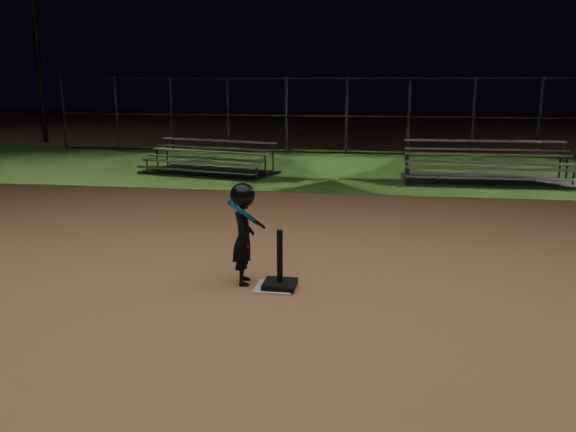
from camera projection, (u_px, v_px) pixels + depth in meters
The scene contains 9 objects.
ground at pixel (275, 288), 6.94m from camera, with size 80.00×80.00×0.00m, color #AA714D.
grass_strip at pixel (339, 167), 16.55m from camera, with size 60.00×8.00×0.01m, color #31601F.
home_plate at pixel (275, 287), 6.94m from camera, with size 0.45×0.45×0.02m, color beige.
batting_tee at pixel (280, 277), 6.91m from camera, with size 0.38×0.38×0.69m.
child_batter at pixel (243, 231), 6.98m from camera, with size 0.45×0.61×1.23m.
bleacher_left at pixel (209, 167), 15.38m from camera, with size 3.71×2.44×0.83m.
bleacher_right at pixel (485, 174), 14.16m from camera, with size 3.90×1.95×0.95m.
backstop_fence at pixel (347, 116), 19.16m from camera, with size 20.08×0.08×2.50m.
light_pole_left at pixel (33, 11), 22.05m from camera, with size 0.90×0.53×8.30m.
Camera 1 is at (1.21, -6.46, 2.41)m, focal length 36.56 mm.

